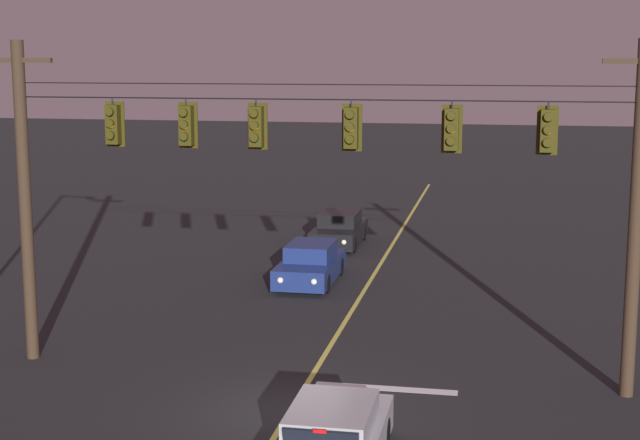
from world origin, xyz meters
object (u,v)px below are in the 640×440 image
traffic_light_leftmost (113,124)px  traffic_light_right_inner (351,128)px  traffic_light_left_inner (186,125)px  traffic_light_far_right (548,131)px  car_oncoming_lead (310,264)px  traffic_light_rightmost (451,129)px  car_oncoming_trailing (339,230)px  traffic_light_centre (256,126)px

traffic_light_leftmost → traffic_light_right_inner: (5.93, 0.00, 0.00)m
traffic_light_left_inner → traffic_light_far_right: size_ratio=1.00×
traffic_light_leftmost → car_oncoming_lead: size_ratio=0.28×
traffic_light_leftmost → car_oncoming_lead: traffic_light_leftmost is taller
traffic_light_left_inner → traffic_light_far_right: same height
car_oncoming_lead → traffic_light_left_inner: bearing=-96.6°
traffic_light_rightmost → traffic_light_far_right: (2.15, 0.00, 0.00)m
traffic_light_left_inner → car_oncoming_lead: traffic_light_left_inner is taller
traffic_light_far_right → car_oncoming_trailing: (-7.58, 16.35, -5.48)m
traffic_light_right_inner → traffic_light_rightmost: 2.34m
traffic_light_left_inner → traffic_light_right_inner: 4.05m
traffic_light_leftmost → traffic_light_centre: size_ratio=1.00×
traffic_light_left_inner → car_oncoming_lead: 11.13m
traffic_light_far_right → car_oncoming_lead: 13.34m
traffic_light_far_right → car_oncoming_trailing: size_ratio=0.28×
traffic_light_left_inner → traffic_light_right_inner: bearing=0.0°
traffic_light_left_inner → car_oncoming_trailing: size_ratio=0.28×
traffic_light_leftmost → car_oncoming_trailing: size_ratio=0.28×
traffic_light_right_inner → car_oncoming_lead: bearing=107.0°
traffic_light_left_inner → traffic_light_far_right: bearing=0.0°
car_oncoming_lead → car_oncoming_trailing: size_ratio=1.00×
traffic_light_far_right → traffic_light_right_inner: bearing=180.0°
traffic_light_right_inner → car_oncoming_trailing: (-3.09, 16.35, -5.48)m
traffic_light_leftmost → car_oncoming_trailing: bearing=80.1°
traffic_light_rightmost → traffic_light_far_right: bearing=0.0°
traffic_light_right_inner → car_oncoming_trailing: 17.51m
traffic_light_centre → car_oncoming_lead: size_ratio=0.28×
traffic_light_right_inner → car_oncoming_lead: 11.45m
traffic_light_leftmost → traffic_light_far_right: (10.43, 0.00, 0.00)m
traffic_light_centre → traffic_light_rightmost: bearing=0.0°
car_oncoming_lead → car_oncoming_trailing: bearing=91.3°
traffic_light_left_inner → traffic_light_centre: (1.75, 0.00, 0.00)m
traffic_light_leftmost → traffic_light_far_right: bearing=0.0°
traffic_light_left_inner → traffic_light_rightmost: size_ratio=1.00×
traffic_light_centre → car_oncoming_lead: traffic_light_centre is taller
car_oncoming_lead → traffic_light_leftmost: bearing=-107.3°
traffic_light_centre → traffic_light_left_inner: bearing=180.0°
traffic_light_leftmost → car_oncoming_trailing: traffic_light_leftmost is taller
traffic_light_rightmost → car_oncoming_trailing: traffic_light_rightmost is taller
traffic_light_leftmost → traffic_light_centre: 3.64m
car_oncoming_lead → traffic_light_rightmost: bearing=-61.2°
traffic_light_far_right → car_oncoming_lead: bearing=127.7°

